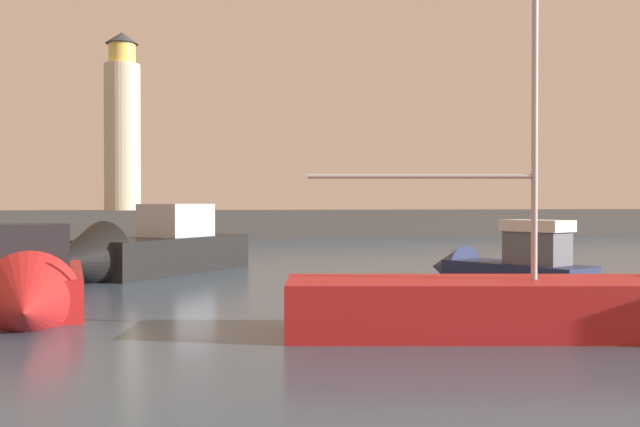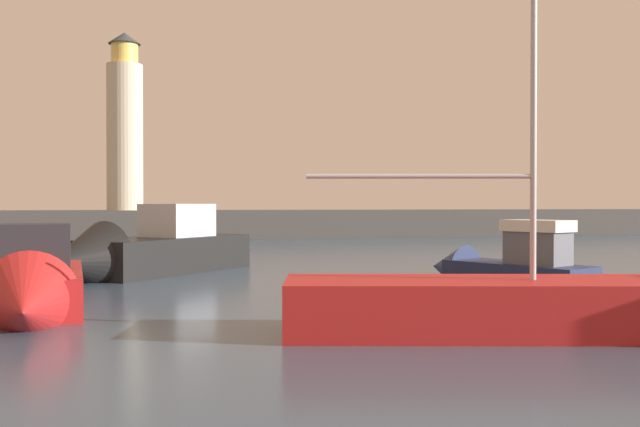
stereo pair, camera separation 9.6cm
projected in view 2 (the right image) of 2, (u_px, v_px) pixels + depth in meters
ground_plane at (222, 269)px, 26.96m from camera, size 220.00×220.00×0.00m
breakwater at (182, 224)px, 51.18m from camera, size 86.00×4.44×2.08m
lighthouse at (125, 126)px, 50.07m from camera, size 2.54×2.54×12.73m
motorboat_0 at (499, 266)px, 21.59m from camera, size 3.72×5.84×2.41m
motorboat_1 at (32, 288)px, 15.77m from camera, size 2.69×7.36×2.54m
motorboat_3 at (141, 252)px, 24.58m from camera, size 7.92×8.30×3.05m
sailboat_moored at (492, 304)px, 13.37m from camera, size 8.19×4.19×12.03m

